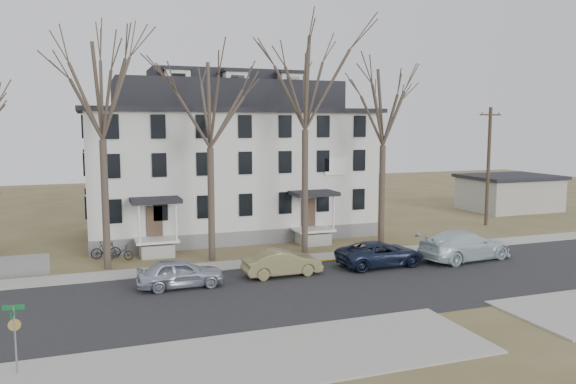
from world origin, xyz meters
name	(u,v)px	position (x,y,z in m)	size (l,w,h in m)	color
ground	(361,298)	(0.00, 0.00, 0.00)	(120.00, 120.00, 0.00)	brown
main_road	(343,287)	(0.00, 2.00, 0.00)	(120.00, 10.00, 0.04)	#27272A
far_sidewalk	(300,260)	(0.00, 8.00, 0.00)	(120.00, 2.00, 0.08)	#A09F97
near_sidewalk_left	(217,366)	(-8.00, -5.00, 0.00)	(20.00, 5.00, 0.08)	#A09F97
yellow_curb	(381,257)	(5.00, 7.10, 0.00)	(14.00, 0.25, 0.06)	gold
boarding_house	(227,162)	(-2.00, 17.95, 5.38)	(20.80, 12.36, 12.05)	slate
distant_building	(509,193)	(26.00, 20.00, 1.68)	(8.50, 6.50, 3.35)	#A09F97
tree_far_left	(101,83)	(-11.00, 9.80, 10.34)	(8.40, 8.40, 13.72)	#473B31
tree_mid_left	(209,99)	(-5.00, 9.80, 9.60)	(7.80, 7.80, 12.74)	#473B31
tree_center	(305,76)	(1.00, 9.80, 11.08)	(9.00, 9.00, 14.70)	#473B31
tree_mid_right	(384,102)	(6.50, 9.80, 9.60)	(7.80, 7.80, 12.74)	#473B31
utility_pole_far	(488,165)	(18.50, 14.00, 4.90)	(2.00, 0.28, 9.50)	#3D3023
car_silver	(180,274)	(-7.72, 4.59, 0.73)	(1.73, 4.29, 1.46)	#A4ACBC
car_tan	(282,263)	(-2.22, 4.94, 0.70)	(1.48, 4.25, 1.40)	olive
car_navy	(380,254)	(3.79, 5.02, 0.71)	(2.36, 5.11, 1.42)	#171F35
car_white	(465,246)	(9.29, 4.61, 0.87)	(2.44, 6.00, 1.74)	silver
bicycle_left	(119,254)	(-10.29, 11.46, 0.45)	(0.60, 1.71, 0.90)	black
bicycle_right	(106,251)	(-11.01, 12.21, 0.53)	(0.50, 1.76, 1.06)	black
street_sign	(15,328)	(-14.29, -3.48, 1.59)	(0.67, 0.67, 2.36)	gray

